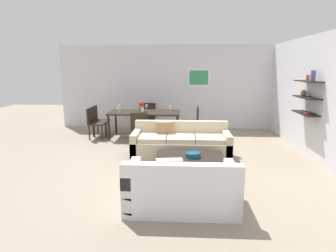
{
  "coord_description": "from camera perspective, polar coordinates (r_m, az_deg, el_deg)",
  "views": [
    {
      "loc": [
        0.16,
        -5.74,
        2.0
      ],
      "look_at": [
        -0.16,
        0.2,
        0.75
      ],
      "focal_mm": 30.03,
      "sensor_mm": 36.0,
      "label": 1
    }
  ],
  "objects": [
    {
      "name": "centerpiece_vase",
      "position": [
        8.08,
        -5.4,
        4.1
      ],
      "size": [
        0.16,
        0.16,
        0.31
      ],
      "color": "olive",
      "rests_on": "dining_table"
    },
    {
      "name": "decorative_bowl",
      "position": [
        5.21,
        5.06,
        -5.75
      ],
      "size": [
        0.29,
        0.29,
        0.09
      ],
      "color": "navy",
      "rests_on": "coffee_table"
    },
    {
      "name": "wine_glass_left_far",
      "position": [
        8.28,
        -9.69,
        3.83
      ],
      "size": [
        0.07,
        0.07,
        0.17
      ],
      "color": "silver",
      "rests_on": "dining_table"
    },
    {
      "name": "dining_table",
      "position": [
        8.06,
        -4.77,
        2.45
      ],
      "size": [
        2.01,
        0.96,
        0.75
      ],
      "color": "black",
      "rests_on": "ground"
    },
    {
      "name": "wine_glass_foot",
      "position": [
        7.62,
        -5.22,
        3.3
      ],
      "size": [
        0.07,
        0.07,
        0.17
      ],
      "color": "silver",
      "rests_on": "dining_table"
    },
    {
      "name": "right_wall_shelf_unit",
      "position": [
        6.98,
        27.44,
        5.21
      ],
      "size": [
        0.34,
        8.2,
        2.7
      ],
      "color": "silver",
      "rests_on": "ground"
    },
    {
      "name": "dining_chair_left_near",
      "position": [
        8.2,
        -14.77,
        0.97
      ],
      "size": [
        0.44,
        0.44,
        0.88
      ],
      "color": "black",
      "rests_on": "ground"
    },
    {
      "name": "dining_chair_foot",
      "position": [
        7.23,
        -5.7,
        -0.12
      ],
      "size": [
        0.44,
        0.44,
        0.88
      ],
      "color": "black",
      "rests_on": "ground"
    },
    {
      "name": "wine_glass_right_far",
      "position": [
        8.08,
        0.45,
        3.87
      ],
      "size": [
        0.08,
        0.08,
        0.17
      ],
      "color": "silver",
      "rests_on": "dining_table"
    },
    {
      "name": "wine_glass_left_near",
      "position": [
        8.05,
        -10.06,
        3.65
      ],
      "size": [
        0.06,
        0.06,
        0.18
      ],
      "color": "silver",
      "rests_on": "dining_table"
    },
    {
      "name": "ground_plane",
      "position": [
        6.08,
        1.43,
        -7.34
      ],
      "size": [
        18.0,
        18.0,
        0.0
      ],
      "primitive_type": "plane",
      "color": "gray"
    },
    {
      "name": "sofa_beige",
      "position": [
        6.31,
        2.6,
        -3.85
      ],
      "size": [
        2.15,
        0.9,
        0.78
      ],
      "color": "beige",
      "rests_on": "ground"
    },
    {
      "name": "wine_glass_head",
      "position": [
        8.44,
        -4.41,
        4.07
      ],
      "size": [
        0.07,
        0.07,
        0.16
      ],
      "color": "silver",
      "rests_on": "dining_table"
    },
    {
      "name": "back_wall_unit",
      "position": [
        9.29,
        4.02,
        7.85
      ],
      "size": [
        8.4,
        0.09,
        2.7
      ],
      "color": "silver",
      "rests_on": "ground"
    },
    {
      "name": "loveseat_white",
      "position": [
        4.14,
        2.72,
        -12.51
      ],
      "size": [
        1.59,
        0.9,
        0.78
      ],
      "color": "white",
      "rests_on": "ground"
    },
    {
      "name": "dining_chair_left_far",
      "position": [
        8.6,
        -13.91,
        1.51
      ],
      "size": [
        0.44,
        0.44,
        0.88
      ],
      "color": "black",
      "rests_on": "ground"
    },
    {
      "name": "dining_chair_right_far",
      "position": [
        8.23,
        5.23,
        1.36
      ],
      "size": [
        0.44,
        0.44,
        0.88
      ],
      "color": "black",
      "rests_on": "ground"
    },
    {
      "name": "coffee_table",
      "position": [
        5.28,
        4.46,
        -8.21
      ],
      "size": [
        1.26,
        0.9,
        0.38
      ],
      "color": "black",
      "rests_on": "ground"
    },
    {
      "name": "dining_chair_head",
      "position": [
        8.96,
        -3.99,
        2.23
      ],
      "size": [
        0.44,
        0.44,
        0.88
      ],
      "color": "black",
      "rests_on": "ground"
    }
  ]
}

